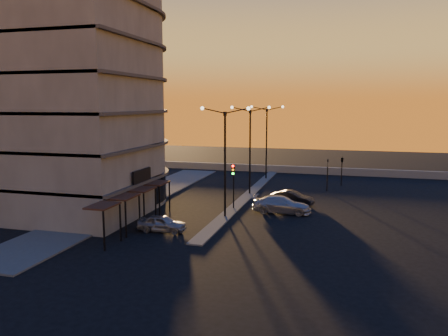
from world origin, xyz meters
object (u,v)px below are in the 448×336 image
streetlamp_mid (250,143)px  car_sedan (292,198)px  car_wagon (282,205)px  car_hatchback (162,223)px  traffic_light_main (233,179)px

streetlamp_mid → car_sedan: 8.01m
car_sedan → car_wagon: (-0.50, -3.28, 0.07)m
car_hatchback → traffic_light_main: bearing=-25.6°
streetlamp_mid → traffic_light_main: 7.62m
streetlamp_mid → car_sedan: (5.00, -3.89, -4.90)m
streetlamp_mid → car_hatchback: bearing=-102.8°
streetlamp_mid → car_sedan: bearing=-37.8°
streetlamp_mid → car_hatchback: size_ratio=2.52×
car_hatchback → car_wagon: bearing=-46.8°
traffic_light_main → car_hatchback: size_ratio=1.13×
traffic_light_main → car_wagon: traffic_light_main is taller
traffic_light_main → car_sedan: traffic_light_main is taller
car_sedan → car_wagon: 3.32m
streetlamp_mid → car_hatchback: streetlamp_mid is taller
streetlamp_mid → car_wagon: 9.75m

